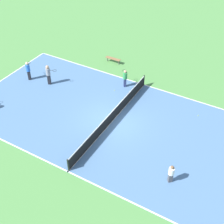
{
  "coord_description": "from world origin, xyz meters",
  "views": [
    {
      "loc": [
        15.04,
        8.67,
        15.17
      ],
      "look_at": [
        0.0,
        0.0,
        0.9
      ],
      "focal_mm": 50.0,
      "sensor_mm": 36.0,
      "label": 1
    }
  ],
  "objects": [
    {
      "name": "tennis_ball_near_net",
      "position": [
        -3.46,
        -1.75,
        0.06
      ],
      "size": [
        0.07,
        0.07,
        0.07
      ],
      "primitive_type": "sphere",
      "color": "#CCE033",
      "rests_on": "court_surface"
    },
    {
      "name": "player_far_green",
      "position": [
        -4.48,
        -1.33,
        0.91
      ],
      "size": [
        0.94,
        0.83,
        1.56
      ],
      "rotation": [
        0.0,
        0.0,
        3.8
      ],
      "color": "navy",
      "rests_on": "court_surface"
    },
    {
      "name": "tennis_net",
      "position": [
        0.0,
        0.0,
        0.53
      ],
      "size": [
        10.9,
        0.1,
        0.99
      ],
      "color": "black",
      "rests_on": "court_surface"
    },
    {
      "name": "player_baseline_gray",
      "position": [
        -1.56,
        -7.07,
        1.08
      ],
      "size": [
        0.68,
        0.99,
        1.82
      ],
      "rotation": [
        0.0,
        0.0,
        1.98
      ],
      "color": "black",
      "rests_on": "court_surface"
    },
    {
      "name": "court_surface",
      "position": [
        0.0,
        0.0,
        0.01
      ],
      "size": [
        11.1,
        22.29,
        0.02
      ],
      "color": "#4C729E",
      "rests_on": "ground_plane"
    },
    {
      "name": "player_near_white",
      "position": [
        3.03,
        5.76,
        0.78
      ],
      "size": [
        0.51,
        0.51,
        1.37
      ],
      "rotation": [
        0.0,
        0.0,
        5.45
      ],
      "color": "#4C4C51",
      "rests_on": "court_surface"
    },
    {
      "name": "player_near_blue",
      "position": [
        -1.27,
        -9.05,
        1.01
      ],
      "size": [
        0.97,
        0.76,
        1.72
      ],
      "rotation": [
        0.0,
        0.0,
        3.68
      ],
      "color": "black",
      "rests_on": "court_surface"
    },
    {
      "name": "bench",
      "position": [
        -7.42,
        -4.16,
        0.39
      ],
      "size": [
        0.36,
        1.51,
        0.45
      ],
      "rotation": [
        0.0,
        0.0,
        1.57
      ],
      "color": "olive",
      "rests_on": "ground_plane"
    },
    {
      "name": "ground_plane",
      "position": [
        0.0,
        0.0,
        0.0
      ],
      "size": [
        80.0,
        80.0,
        0.0
      ],
      "primitive_type": "plane",
      "color": "#518E47"
    },
    {
      "name": "tennis_ball_right_alley",
      "position": [
        -3.78,
        5.33,
        0.06
      ],
      "size": [
        0.07,
        0.07,
        0.07
      ],
      "primitive_type": "sphere",
      "color": "#CCE033",
      "rests_on": "court_surface"
    }
  ]
}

